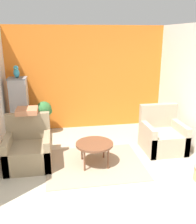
# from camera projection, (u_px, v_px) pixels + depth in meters

# --- Properties ---
(ground_plane) EXTENTS (20.00, 20.00, 0.00)m
(ground_plane) POSITION_uv_depth(u_px,v_px,m) (117.00, 204.00, 3.76)
(ground_plane) COLOR #B2A893
(ground_plane) RESTS_ON ground
(wall_back_accent) EXTENTS (4.21, 0.06, 2.69)m
(wall_back_accent) POSITION_uv_depth(u_px,v_px,m) (87.00, 78.00, 6.60)
(wall_back_accent) COLOR orange
(wall_back_accent) RESTS_ON ground_plane
(wall_right) EXTENTS (0.06, 3.41, 2.69)m
(wall_right) POSITION_uv_depth(u_px,v_px,m) (194.00, 89.00, 5.31)
(wall_right) COLOR silver
(wall_right) RESTS_ON ground_plane
(area_rug) EXTENTS (1.87, 1.54, 0.01)m
(area_rug) POSITION_uv_depth(u_px,v_px,m) (95.00, 164.00, 4.93)
(area_rug) COLOR gray
(area_rug) RESTS_ON ground_plane
(coffee_table) EXTENTS (0.73, 0.73, 0.45)m
(coffee_table) POSITION_uv_depth(u_px,v_px,m) (95.00, 145.00, 4.81)
(coffee_table) COLOR brown
(coffee_table) RESTS_ON ground_plane
(armchair_left) EXTENTS (0.85, 0.83, 0.97)m
(armchair_left) POSITION_uv_depth(u_px,v_px,m) (29.00, 150.00, 4.83)
(armchair_left) COLOR #8E7A5B
(armchair_left) RESTS_ON ground_plane
(armchair_right) EXTENTS (0.85, 0.83, 0.97)m
(armchair_right) POSITION_uv_depth(u_px,v_px,m) (162.00, 137.00, 5.48)
(armchair_right) COLOR tan
(armchair_right) RESTS_ON ground_plane
(birdcage) EXTENTS (0.45, 0.45, 1.49)m
(birdcage) POSITION_uv_depth(u_px,v_px,m) (20.00, 109.00, 6.05)
(birdcage) COLOR slate
(birdcage) RESTS_ON ground_plane
(parrot) EXTENTS (0.14, 0.24, 0.29)m
(parrot) POSITION_uv_depth(u_px,v_px,m) (16.00, 72.00, 5.79)
(parrot) COLOR teal
(parrot) RESTS_ON birdcage
(potted_plant) EXTENTS (0.42, 0.39, 0.86)m
(potted_plant) POSITION_uv_depth(u_px,v_px,m) (44.00, 113.00, 6.30)
(potted_plant) COLOR #66605B
(potted_plant) RESTS_ON ground_plane
(throw_pillow) EXTENTS (0.41, 0.41, 0.10)m
(throw_pillow) POSITION_uv_depth(u_px,v_px,m) (27.00, 111.00, 4.90)
(throw_pillow) COLOR #B2704C
(throw_pillow) RESTS_ON armchair_left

